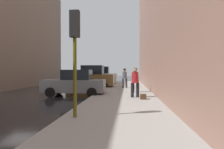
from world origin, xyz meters
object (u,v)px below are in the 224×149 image
Objects in this scene: fire_hydrant at (101,88)px; parked_white_van at (99,76)px; pedestrian_in_red_jacket at (135,81)px; traffic_light at (75,40)px; duffel_bag at (143,97)px; parked_bronze_suv at (91,78)px; pedestrian_with_fedora at (135,79)px; parked_gray_coupe at (75,83)px; pedestrian_with_beanie at (125,77)px.

parked_white_van is at bearing 98.07° from fire_hydrant.
traffic_light is at bearing -111.18° from pedestrian_in_red_jacket.
duffel_bag is (2.68, -2.89, -0.21)m from fire_hydrant.
fire_hydrant is 8.11m from traffic_light.
duffel_bag is at bearing -64.09° from parked_bronze_suv.
parked_gray_coupe is at bearing -161.31° from pedestrian_with_fedora.
fire_hydrant is 0.40× the size of pedestrian_with_beanie.
pedestrian_with_fedora is at bearing -70.16° from parked_white_van.
pedestrian_in_red_jacket is (0.72, -7.22, -0.03)m from pedestrian_with_beanie.
parked_gray_coupe is at bearing -90.00° from parked_white_van.
fire_hydrant is 5.39m from pedestrian_with_beanie.
parked_bronze_suv is 2.61× the size of pedestrian_with_fedora.
fire_hydrant is 2.71m from pedestrian_with_fedora.
parked_bronze_suv is at bearing 105.87° from fire_hydrant.
fire_hydrant is at bearing 132.84° from duffel_bag.
parked_gray_coupe is 0.91× the size of parked_bronze_suv.
fire_hydrant is (1.80, -12.72, -0.54)m from parked_white_van.
traffic_light is at bearing -104.68° from pedestrian_with_fedora.
traffic_light is 13.10m from pedestrian_with_beanie.
pedestrian_with_fedora is 4.10m from pedestrian_with_beanie.
parked_bronze_suv is 6.38m from parked_white_van.
duffel_bag is at bearing -30.06° from parked_gray_coupe.
traffic_light is at bearing -89.63° from fire_hydrant.
pedestrian_with_beanie is (1.48, 12.92, -1.62)m from traffic_light.
pedestrian_with_fedora is 4.04× the size of duffel_bag.
traffic_light is (0.05, -7.79, 2.26)m from fire_hydrant.
duffel_bag is (2.63, 4.90, -2.47)m from traffic_light.
pedestrian_in_red_jacket is at bearing -64.30° from parked_bronze_suv.
pedestrian_in_red_jacket is (4.06, -1.80, 0.26)m from parked_gray_coupe.
pedestrian_with_beanie is 1.04× the size of pedestrian_in_red_jacket.
duffel_bag is at bearing 61.72° from traffic_light.
parked_white_van is 2.60× the size of pedestrian_with_fedora.
pedestrian_with_beanie is (1.53, 5.13, 0.64)m from fire_hydrant.
pedestrian_in_red_jacket is at bearing -23.87° from parked_gray_coupe.
pedestrian_with_fedora reaches higher than pedestrian_in_red_jacket.
parked_gray_coupe is 5.22m from duffel_bag.
traffic_light reaches higher than parked_white_van.
fire_hydrant is (1.80, 0.30, -0.35)m from parked_gray_coupe.
pedestrian_in_red_jacket reaches higher than fire_hydrant.
parked_white_van is (-0.00, 13.02, 0.18)m from parked_gray_coupe.
pedestrian_with_beanie is at bearing -66.28° from parked_white_van.
traffic_light is 9.35m from pedestrian_with_fedora.
parked_gray_coupe is 13.02m from parked_white_van.
parked_bronze_suv is at bearing 159.93° from pedestrian_with_beanie.
parked_bronze_suv is 14.36m from traffic_light.
pedestrian_with_beanie reaches higher than pedestrian_in_red_jacket.
parked_gray_coupe reaches higher than fire_hydrant.
fire_hydrant is 3.95m from duffel_bag.
duffel_bag is (1.15, -8.02, -0.85)m from pedestrian_with_beanie.
pedestrian_with_beanie is 8.15m from duffel_bag.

